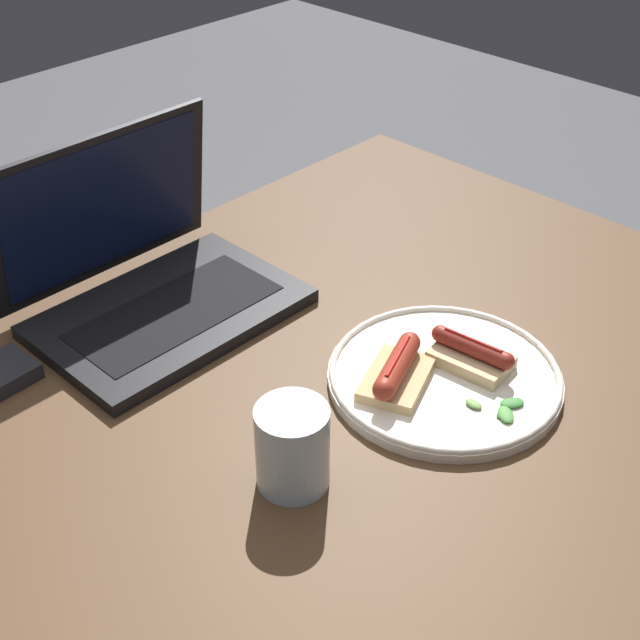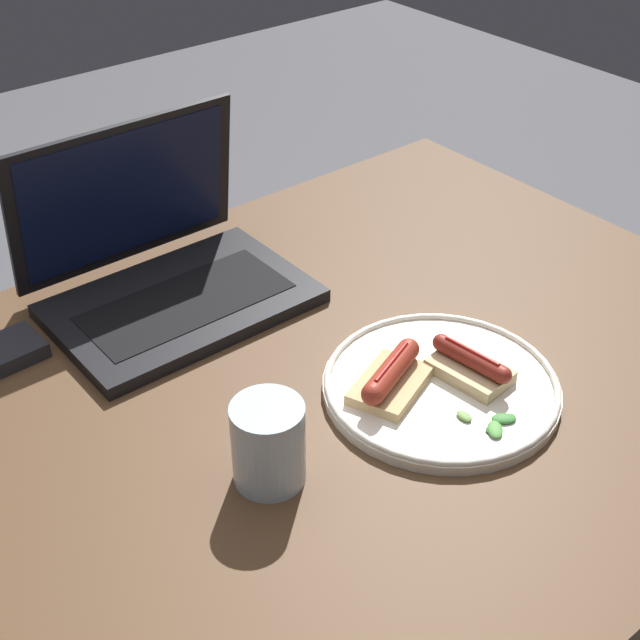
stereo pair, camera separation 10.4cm
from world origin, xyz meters
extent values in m
cube|color=#4C331E|center=(0.00, 0.00, 0.70)|extent=(1.41, 0.85, 0.04)
cylinder|color=#4C331E|center=(0.62, 0.33, 0.34)|extent=(0.05, 0.05, 0.68)
cube|color=black|center=(0.08, 0.24, 0.73)|extent=(0.33, 0.22, 0.02)
cube|color=black|center=(0.08, 0.22, 0.74)|extent=(0.27, 0.12, 0.00)
cube|color=black|center=(0.08, 0.36, 0.84)|extent=(0.33, 0.03, 0.20)
cube|color=#0C1433|center=(0.08, 0.36, 0.84)|extent=(0.29, 0.03, 0.18)
cylinder|color=silver|center=(0.22, -0.09, 0.72)|extent=(0.27, 0.27, 0.01)
torus|color=silver|center=(0.22, -0.09, 0.73)|extent=(0.27, 0.27, 0.01)
cube|color=#D6B784|center=(0.26, -0.10, 0.74)|extent=(0.07, 0.10, 0.02)
cylinder|color=maroon|center=(0.26, -0.10, 0.76)|extent=(0.03, 0.09, 0.02)
sphere|color=maroon|center=(0.25, -0.06, 0.76)|extent=(0.02, 0.02, 0.02)
sphere|color=maroon|center=(0.26, -0.15, 0.76)|extent=(0.02, 0.02, 0.02)
cylinder|color=red|center=(0.26, -0.10, 0.77)|extent=(0.01, 0.07, 0.00)
cube|color=tan|center=(0.17, -0.06, 0.74)|extent=(0.12, 0.10, 0.01)
cylinder|color=maroon|center=(0.17, -0.06, 0.76)|extent=(0.10, 0.06, 0.03)
sphere|color=maroon|center=(0.13, -0.08, 0.76)|extent=(0.03, 0.03, 0.03)
sphere|color=maroon|center=(0.21, -0.05, 0.76)|extent=(0.03, 0.03, 0.03)
cylinder|color=red|center=(0.17, -0.06, 0.77)|extent=(0.07, 0.03, 0.01)
ellipsoid|color=#2D662D|center=(0.21, -0.18, 0.73)|extent=(0.02, 0.01, 0.00)
ellipsoid|color=#4C8E3D|center=(0.24, -0.18, 0.73)|extent=(0.02, 0.01, 0.00)
ellipsoid|color=#709E4C|center=(0.20, -0.15, 0.73)|extent=(0.01, 0.02, 0.01)
ellipsoid|color=#4C8E3D|center=(0.21, -0.19, 0.73)|extent=(0.03, 0.03, 0.01)
ellipsoid|color=#387A33|center=(0.23, -0.18, 0.73)|extent=(0.03, 0.03, 0.01)
cylinder|color=silver|center=(-0.01, -0.08, 0.76)|extent=(0.08, 0.08, 0.09)
camera|label=1|loc=(-0.46, -0.55, 1.38)|focal=50.00mm
camera|label=2|loc=(-0.38, -0.62, 1.38)|focal=50.00mm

